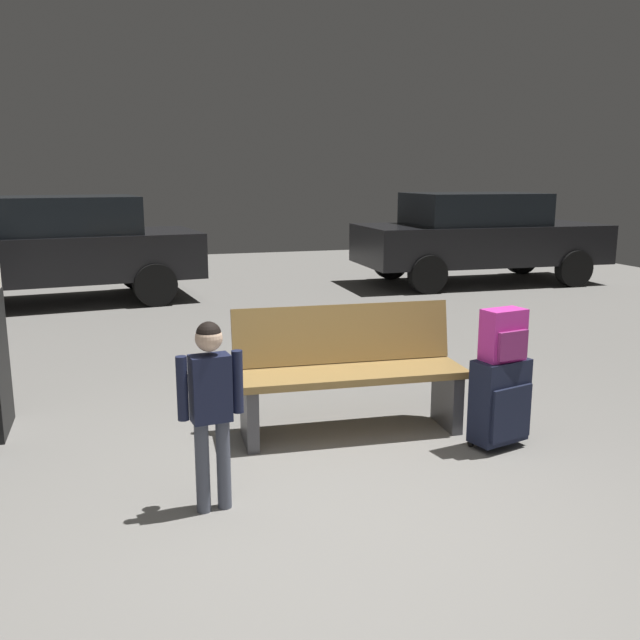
% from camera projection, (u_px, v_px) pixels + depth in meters
% --- Properties ---
extents(ground_plane, '(18.00, 18.00, 0.10)m').
position_uv_depth(ground_plane, '(223.00, 354.00, 7.20)').
color(ground_plane, gray).
extents(bench, '(1.63, 0.63, 0.89)m').
position_uv_depth(bench, '(349.00, 371.00, 4.83)').
color(bench, '#9E7A42').
rests_on(bench, ground_plane).
extents(suitcase, '(0.42, 0.31, 0.60)m').
position_uv_depth(suitcase, '(500.00, 401.00, 4.56)').
color(suitcase, '#191E33').
rests_on(suitcase, ground_plane).
extents(backpack_bright, '(0.30, 0.23, 0.34)m').
position_uv_depth(backpack_bright, '(504.00, 335.00, 4.47)').
color(backpack_bright, '#D833A5').
rests_on(backpack_bright, suitcase).
extents(child, '(0.36, 0.20, 1.05)m').
position_uv_depth(child, '(210.00, 396.00, 3.63)').
color(child, '#4C5160').
rests_on(child, ground_plane).
extents(parked_car_far, '(4.27, 2.16, 1.51)m').
position_uv_depth(parked_car_far, '(53.00, 247.00, 9.68)').
color(parked_car_far, black).
rests_on(parked_car_far, ground_plane).
extents(parked_car_side, '(4.15, 1.89, 1.51)m').
position_uv_depth(parked_car_side, '(478.00, 235.00, 11.55)').
color(parked_car_side, black).
rests_on(parked_car_side, ground_plane).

